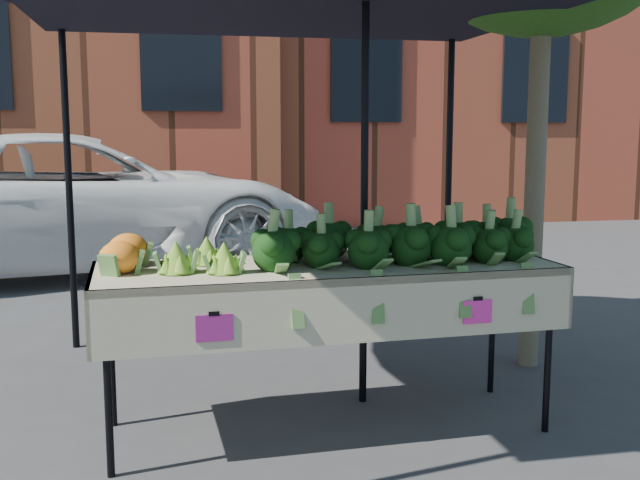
{
  "coord_description": "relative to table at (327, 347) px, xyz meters",
  "views": [
    {
      "loc": [
        -0.77,
        -3.78,
        1.59
      ],
      "look_at": [
        0.05,
        0.24,
        1.0
      ],
      "focal_mm": 42.48,
      "sensor_mm": 36.0,
      "label": 1
    }
  ],
  "objects": [
    {
      "name": "table",
      "position": [
        0.0,
        0.0,
        0.0
      ],
      "size": [
        2.43,
        0.9,
        0.9
      ],
      "color": "#C2B795",
      "rests_on": "ground"
    },
    {
      "name": "canopy",
      "position": [
        -0.06,
        0.45,
        0.92
      ],
      "size": [
        3.16,
        3.16,
        2.74
      ],
      "primitive_type": null,
      "color": "black",
      "rests_on": "ground"
    },
    {
      "name": "ground",
      "position": [
        -0.05,
        -0.04,
        -0.45
      ],
      "size": [
        90.0,
        90.0,
        0.0
      ],
      "primitive_type": "plane",
      "color": "#353538"
    },
    {
      "name": "street_tree",
      "position": [
        1.59,
        0.84,
        1.48
      ],
      "size": [
        1.96,
        1.96,
        3.86
      ],
      "primitive_type": null,
      "color": "#1E4C14",
      "rests_on": "ground"
    },
    {
      "name": "cauliflower_pair",
      "position": [
        -1.04,
        0.07,
        0.55
      ],
      "size": [
        0.25,
        0.45,
        0.2
      ],
      "primitive_type": "ellipsoid",
      "color": "orange",
      "rests_on": "table"
    },
    {
      "name": "broccoli_heap",
      "position": [
        0.39,
        0.03,
        0.59
      ],
      "size": [
        1.62,
        0.59,
        0.29
      ],
      "primitive_type": "ellipsoid",
      "color": "black",
      "rests_on": "table"
    },
    {
      "name": "romanesco_cluster",
      "position": [
        -0.67,
        -0.01,
        0.56
      ],
      "size": [
        0.45,
        0.49,
        0.22
      ],
      "primitive_type": "ellipsoid",
      "color": "#81BF36",
      "rests_on": "table"
    },
    {
      "name": "vehicle",
      "position": [
        -1.82,
        5.23,
        2.38
      ],
      "size": [
        2.09,
        2.89,
        5.67
      ],
      "primitive_type": "imported",
      "rotation": [
        0.0,
        0.0,
        1.78
      ],
      "color": "white",
      "rests_on": "ground"
    },
    {
      "name": "building_right",
      "position": [
        6.95,
        12.46,
        3.8
      ],
      "size": [
        12.0,
        8.0,
        8.5
      ],
      "primitive_type": "cube",
      "color": "brown",
      "rests_on": "ground"
    }
  ]
}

